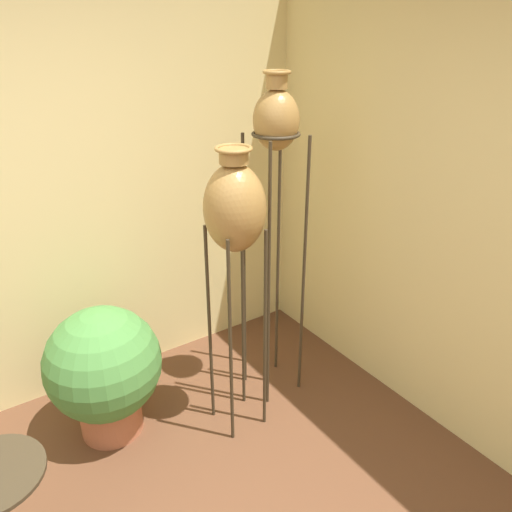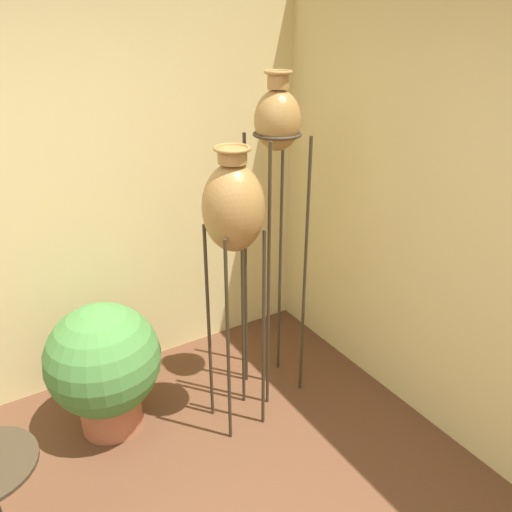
% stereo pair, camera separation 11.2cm
% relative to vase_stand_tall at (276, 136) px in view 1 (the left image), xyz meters
% --- Properties ---
extents(vase_stand_tall, '(0.29, 0.29, 2.07)m').
position_rel_vase_stand_tall_xyz_m(vase_stand_tall, '(0.00, 0.00, 0.00)').
color(vase_stand_tall, '#382D1E').
rests_on(vase_stand_tall, ground_plane).
extents(vase_stand_medium, '(0.33, 0.33, 1.74)m').
position_rel_vase_stand_tall_xyz_m(vase_stand_medium, '(-0.38, -0.16, -0.32)').
color(vase_stand_medium, '#382D1E').
rests_on(vase_stand_medium, ground_plane).
extents(potted_plant, '(0.68, 0.68, 0.83)m').
position_rel_vase_stand_tall_xyz_m(potted_plant, '(-1.07, 0.21, -1.27)').
color(potted_plant, '#B26647').
rests_on(potted_plant, ground_plane).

